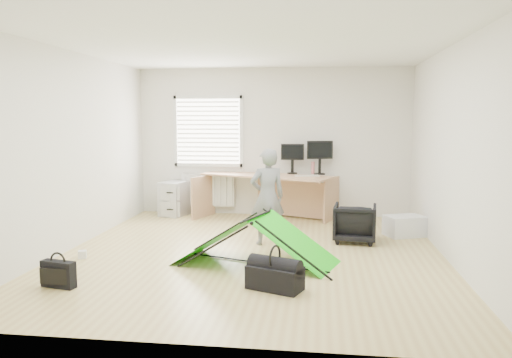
# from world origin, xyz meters

# --- Properties ---
(ground) EXTENTS (5.50, 5.50, 0.00)m
(ground) POSITION_xyz_m (0.00, 0.00, 0.00)
(ground) COLOR tan
(ground) RESTS_ON ground
(back_wall) EXTENTS (5.00, 0.02, 2.70)m
(back_wall) POSITION_xyz_m (0.00, 2.75, 1.35)
(back_wall) COLOR silver
(back_wall) RESTS_ON ground
(window) EXTENTS (1.20, 0.06, 1.20)m
(window) POSITION_xyz_m (-1.20, 2.71, 1.55)
(window) COLOR silver
(window) RESTS_ON back_wall
(radiator) EXTENTS (1.00, 0.12, 0.60)m
(radiator) POSITION_xyz_m (-1.20, 2.67, 0.45)
(radiator) COLOR silver
(radiator) RESTS_ON back_wall
(desk) EXTENTS (2.44, 1.54, 0.79)m
(desk) POSITION_xyz_m (-0.06, 2.33, 0.40)
(desk) COLOR tan
(desk) RESTS_ON ground
(filing_cabinet) EXTENTS (0.54, 0.63, 0.63)m
(filing_cabinet) POSITION_xyz_m (-1.78, 2.43, 0.31)
(filing_cabinet) COLOR #AEAFB3
(filing_cabinet) RESTS_ON ground
(monitor_left) EXTENTS (0.42, 0.12, 0.40)m
(monitor_left) POSITION_xyz_m (0.38, 2.55, 0.99)
(monitor_left) COLOR black
(monitor_left) RESTS_ON desk
(monitor_right) EXTENTS (0.47, 0.21, 0.44)m
(monitor_right) POSITION_xyz_m (0.87, 2.49, 1.01)
(monitor_right) COLOR black
(monitor_right) RESTS_ON desk
(keyboard) EXTENTS (0.43, 0.23, 0.02)m
(keyboard) POSITION_xyz_m (0.66, 2.19, 0.80)
(keyboard) COLOR beige
(keyboard) RESTS_ON desk
(thermos) EXTENTS (0.08, 0.08, 0.22)m
(thermos) POSITION_xyz_m (0.75, 2.55, 0.91)
(thermos) COLOR #C06B70
(thermos) RESTS_ON desk
(office_chair) EXTENTS (0.65, 0.67, 0.56)m
(office_chair) POSITION_xyz_m (1.39, 0.82, 0.28)
(office_chair) COLOR black
(office_chair) RESTS_ON ground
(person) EXTENTS (0.58, 0.49, 1.37)m
(person) POSITION_xyz_m (0.15, 0.52, 0.68)
(person) COLOR slate
(person) RESTS_ON ground
(kite) EXTENTS (2.06, 1.38, 0.59)m
(kite) POSITION_xyz_m (0.11, -0.46, 0.29)
(kite) COLOR #1DCE13
(kite) RESTS_ON ground
(storage_crate) EXTENTS (0.66, 0.57, 0.31)m
(storage_crate) POSITION_xyz_m (2.17, 1.29, 0.16)
(storage_crate) COLOR silver
(storage_crate) RESTS_ON ground
(tote_bag) EXTENTS (0.37, 0.28, 0.40)m
(tote_bag) POSITION_xyz_m (-1.95, 2.63, 0.20)
(tote_bag) COLOR teal
(tote_bag) RESTS_ON ground
(laptop_bag) EXTENTS (0.40, 0.19, 0.29)m
(laptop_bag) POSITION_xyz_m (-1.86, -1.60, 0.14)
(laptop_bag) COLOR black
(laptop_bag) RESTS_ON ground
(white_box) EXTENTS (0.13, 0.13, 0.10)m
(white_box) POSITION_xyz_m (-2.13, -0.52, 0.05)
(white_box) COLOR silver
(white_box) RESTS_ON ground
(duffel_bag) EXTENTS (0.63, 0.48, 0.25)m
(duffel_bag) POSITION_xyz_m (0.43, -1.37, 0.12)
(duffel_bag) COLOR black
(duffel_bag) RESTS_ON ground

